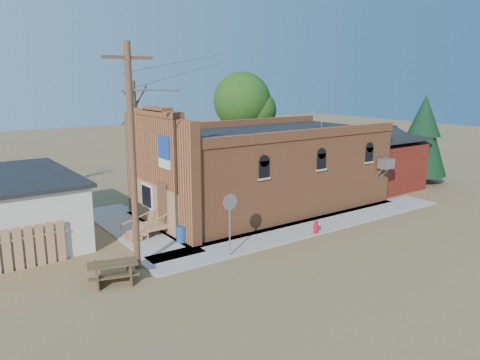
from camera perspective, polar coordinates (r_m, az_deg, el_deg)
ground at (r=23.33m, az=7.83°, el=-6.93°), size 120.00×120.00×0.00m
sidewalk_south at (r=24.93m, az=8.93°, el=-5.60°), size 19.00×2.20×0.08m
sidewalk_west at (r=24.85m, az=-12.76°, el=-5.82°), size 2.60×10.00×0.08m
brick_bar at (r=27.78m, az=2.66°, el=1.29°), size 16.40×7.97×6.30m
red_shed at (r=34.70m, az=15.56°, el=2.95°), size 5.40×6.40×4.30m
wood_fence at (r=20.96m, az=-27.10°, el=-7.86°), size 5.20×0.10×1.80m
utility_pole at (r=18.74m, az=-12.85°, el=3.20°), size 3.12×0.26×9.00m
tree_bare_near at (r=31.44m, az=-12.76°, el=8.95°), size 2.80×2.80×7.65m
tree_leafy at (r=36.33m, az=0.26°, el=9.61°), size 4.40×4.40×8.15m
evergreen_tree at (r=36.86m, az=21.45°, el=5.34°), size 3.60×3.60×6.50m
fire_hydrant at (r=23.73m, az=9.25°, el=-5.63°), size 0.36×0.33×0.64m
stop_sign at (r=19.99m, az=-1.27°, el=-3.43°), size 0.76×0.11×2.78m
trash_barrel at (r=22.33m, az=-7.13°, el=-6.53°), size 0.56×0.56×0.78m
picnic_table at (r=18.79m, az=-15.23°, el=-10.47°), size 2.15×1.83×0.77m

